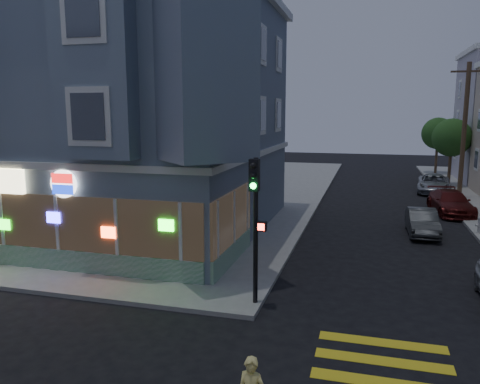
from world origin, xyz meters
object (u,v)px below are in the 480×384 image
at_px(street_tree_far, 438,133).
at_px(traffic_signal, 255,207).
at_px(parked_car_d, 434,184).
at_px(utility_pole, 464,129).
at_px(street_tree_near, 452,138).
at_px(parked_car_c, 451,202).
at_px(parked_car_b, 422,222).

height_order(street_tree_far, traffic_signal, street_tree_far).
xyz_separation_m(street_tree_far, parked_car_d, (-1.50, -11.27, -3.26)).
bearing_deg(traffic_signal, utility_pole, 67.01).
bearing_deg(street_tree_near, street_tree_far, 90.00).
relative_size(street_tree_near, traffic_signal, 1.19).
height_order(utility_pole, street_tree_far, utility_pole).
bearing_deg(traffic_signal, parked_car_c, 64.51).
xyz_separation_m(utility_pole, traffic_signal, (-9.18, -21.13, -1.65)).
height_order(parked_car_b, parked_car_d, parked_car_d).
bearing_deg(parked_car_d, parked_car_b, -93.00).
relative_size(utility_pole, parked_car_b, 2.38).
height_order(street_tree_far, parked_car_d, street_tree_far).
bearing_deg(parked_car_c, street_tree_far, 78.82).
bearing_deg(parked_car_c, parked_car_d, 83.34).
bearing_deg(parked_car_d, street_tree_near, 71.44).
relative_size(utility_pole, street_tree_near, 1.70).
relative_size(parked_car_b, parked_car_c, 0.80).
bearing_deg(street_tree_near, parked_car_c, -97.80).
relative_size(utility_pole, traffic_signal, 2.03).
distance_m(utility_pole, street_tree_far, 14.03).
bearing_deg(street_tree_far, parked_car_c, -94.52).
relative_size(utility_pole, parked_car_d, 1.84).
bearing_deg(street_tree_far, traffic_signal, -104.95).
distance_m(utility_pole, parked_car_d, 5.11).
distance_m(utility_pole, parked_car_c, 6.57).
xyz_separation_m(parked_car_b, parked_car_c, (2.10, 5.49, 0.06)).
xyz_separation_m(utility_pole, parked_car_d, (-1.30, 2.73, -4.12)).
xyz_separation_m(street_tree_far, parked_car_b, (-3.60, -24.45, -3.31)).
distance_m(parked_car_b, parked_car_c, 5.88).
bearing_deg(parked_car_d, street_tree_far, 88.48).
bearing_deg(parked_car_b, parked_car_d, 79.75).
distance_m(street_tree_far, parked_car_c, 19.29).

